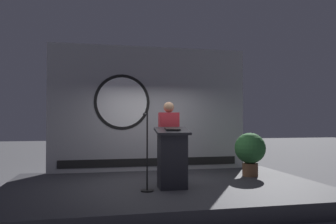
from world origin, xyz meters
The scene contains 7 objects.
ground_plane centered at (0.00, 0.00, 0.00)m, with size 40.00×40.00×0.00m, color #4C4C51.
stage_platform centered at (0.00, 0.00, 0.15)m, with size 6.40×4.00×0.30m, color #333338.
banner_display centered at (-0.03, 1.85, 1.90)m, with size 5.14×0.12×3.22m.
podium centered at (0.07, -0.44, 0.87)m, with size 0.64×0.50×1.17m.
speaker_person centered at (0.10, 0.04, 1.16)m, with size 0.40×0.26×1.68m.
microphone_stand centered at (-0.44, -0.54, 0.81)m, with size 0.24×0.52×1.47m.
potted_plant centered at (2.15, 0.52, 0.90)m, with size 0.72×0.72×1.01m.
Camera 1 is at (-1.30, -6.54, 1.60)m, focal length 34.78 mm.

